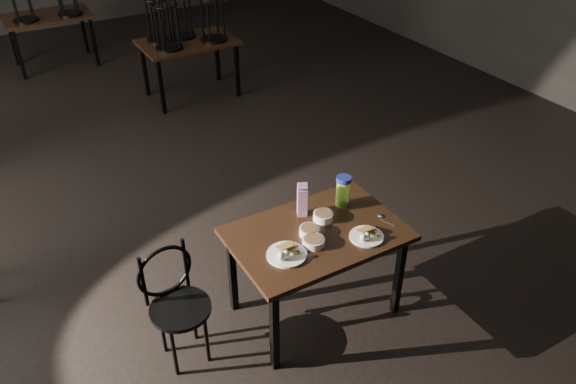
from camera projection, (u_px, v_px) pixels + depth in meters
main_table at (317, 241)px, 3.94m from camera, size 1.20×0.80×0.75m
plate_left at (287, 253)px, 3.67m from camera, size 0.27×0.27×0.09m
plate_right at (367, 235)px, 3.83m from camera, size 0.24×0.24×0.08m
bowl_near at (309, 231)px, 3.85m from camera, size 0.14×0.14×0.06m
bowl_far at (323, 216)px, 3.99m from camera, size 0.14×0.14×0.06m
bowl_big at (313, 241)px, 3.76m from camera, size 0.15×0.15×0.05m
juice_carton at (302, 200)px, 3.99m from camera, size 0.09×0.09×0.27m
water_bottle at (343, 191)px, 4.09m from camera, size 0.12×0.12×0.24m
spoon at (381, 217)px, 4.03m from camera, size 0.05×0.18×0.01m
bentwood_chair at (175, 297)px, 3.70m from camera, size 0.42×0.41×0.86m
bg_table_right at (185, 37)px, 7.11m from camera, size 1.20×0.80×1.48m
bg_table_far at (47, 16)px, 8.03m from camera, size 1.20×0.80×1.48m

